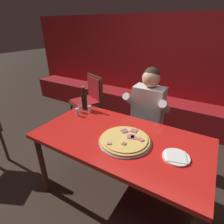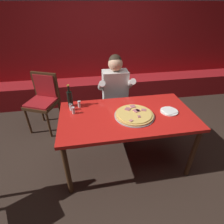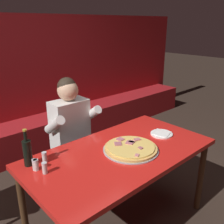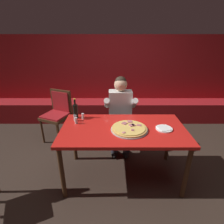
{
  "view_description": "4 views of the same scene",
  "coord_description": "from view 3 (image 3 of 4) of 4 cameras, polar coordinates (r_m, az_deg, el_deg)",
  "views": [
    {
      "loc": [
        0.62,
        -1.2,
        1.71
      ],
      "look_at": [
        -0.12,
        0.06,
        0.97
      ],
      "focal_mm": 28.0,
      "sensor_mm": 36.0,
      "label": 1
    },
    {
      "loc": [
        -0.47,
        -1.67,
        1.91
      ],
      "look_at": [
        -0.16,
        0.12,
        0.75
      ],
      "focal_mm": 28.0,
      "sensor_mm": 36.0,
      "label": 2
    },
    {
      "loc": [
        -1.29,
        -1.32,
        1.78
      ],
      "look_at": [
        0.15,
        0.28,
        1.01
      ],
      "focal_mm": 40.0,
      "sensor_mm": 36.0,
      "label": 3
    },
    {
      "loc": [
        -0.14,
        -1.97,
        1.84
      ],
      "look_at": [
        -0.14,
        0.2,
        0.91
      ],
      "focal_mm": 28.0,
      "sensor_mm": 36.0,
      "label": 4
    }
  ],
  "objects": [
    {
      "name": "shaker_parmesan",
      "position": [
        2.0,
        -15.17,
        -10.05
      ],
      "size": [
        0.04,
        0.04,
        0.09
      ],
      "color": "silver",
      "rests_on": "main_dining_table"
    },
    {
      "name": "booth_bench",
      "position": [
        3.77,
        -18.25,
        -5.6
      ],
      "size": [
        6.46,
        0.48,
        0.46
      ],
      "primitive_type": "cube",
      "color": "#A3191E",
      "rests_on": "ground_plane"
    },
    {
      "name": "diner_seated_blue_shirt",
      "position": [
        2.61,
        -8.49,
        -4.83
      ],
      "size": [
        0.53,
        0.53,
        1.27
      ],
      "color": "black",
      "rests_on": "ground_plane"
    },
    {
      "name": "pizza",
      "position": [
        2.11,
        4.31,
        -8.23
      ],
      "size": [
        0.47,
        0.47,
        0.05
      ],
      "color": "#9E9EA3",
      "rests_on": "main_dining_table"
    },
    {
      "name": "shaker_black_pepper",
      "position": [
        1.92,
        -16.96,
        -11.6
      ],
      "size": [
        0.04,
        0.04,
        0.09
      ],
      "color": "silver",
      "rests_on": "main_dining_table"
    },
    {
      "name": "plate_white_paper",
      "position": [
        2.43,
        11.25,
        -4.89
      ],
      "size": [
        0.21,
        0.21,
        0.02
      ],
      "color": "white",
      "rests_on": "main_dining_table"
    },
    {
      "name": "shaker_red_pepper_flakes",
      "position": [
        1.87,
        -15.13,
        -12.35
      ],
      "size": [
        0.04,
        0.04,
        0.09
      ],
      "color": "silver",
      "rests_on": "main_dining_table"
    },
    {
      "name": "main_dining_table",
      "position": [
        2.14,
        2.01,
        -10.68
      ],
      "size": [
        1.59,
        0.85,
        0.77
      ],
      "color": "#422816",
      "rests_on": "ground_plane"
    },
    {
      "name": "ground_plane",
      "position": [
        2.57,
        1.81,
        -24.19
      ],
      "size": [
        24.0,
        24.0,
        0.0
      ],
      "primitive_type": "plane",
      "color": "#33261E"
    },
    {
      "name": "shaker_oregano",
      "position": [
        1.92,
        -17.21,
        -11.53
      ],
      "size": [
        0.04,
        0.04,
        0.09
      ],
      "color": "silver",
      "rests_on": "main_dining_table"
    },
    {
      "name": "beer_bottle",
      "position": [
        1.96,
        -18.77,
        -8.63
      ],
      "size": [
        0.07,
        0.07,
        0.29
      ],
      "color": "black",
      "rests_on": "main_dining_table"
    },
    {
      "name": "booth_wall_panel",
      "position": [
        3.82,
        -21.43,
        5.86
      ],
      "size": [
        6.8,
        0.16,
        1.9
      ],
      "primitive_type": "cube",
      "color": "#A3191E",
      "rests_on": "ground_plane"
    }
  ]
}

